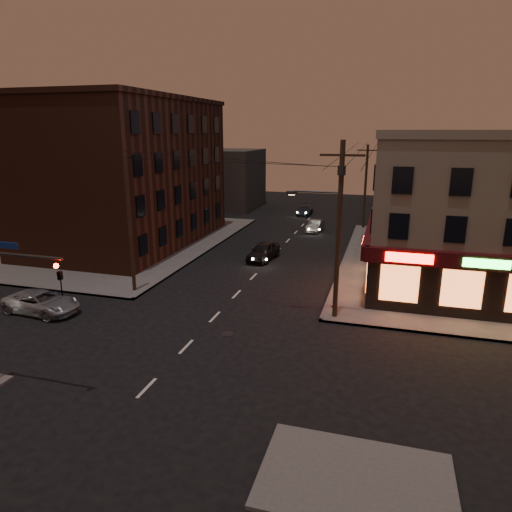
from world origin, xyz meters
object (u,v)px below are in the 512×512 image
at_px(sedan_near, 263,251).
at_px(sedan_mid, 315,226).
at_px(sedan_far, 305,210).
at_px(fire_hydrant, 335,307).
at_px(suv_cross, 42,302).

distance_m(sedan_near, sedan_mid, 12.55).
xyz_separation_m(sedan_mid, sedan_far, (-2.90, 9.70, -0.00)).
bearing_deg(sedan_near, fire_hydrant, -49.07).
relative_size(sedan_mid, sedan_far, 0.89).
height_order(sedan_mid, sedan_far, sedan_mid).
height_order(suv_cross, fire_hydrant, suv_cross).
distance_m(suv_cross, sedan_far, 38.09).
distance_m(suv_cross, sedan_near, 17.82).
bearing_deg(suv_cross, fire_hydrant, -71.35).
bearing_deg(sedan_far, sedan_mid, -74.76).
height_order(suv_cross, sedan_near, sedan_near).
height_order(sedan_mid, fire_hydrant, sedan_mid).
bearing_deg(sedan_near, sedan_mid, 85.52).
xyz_separation_m(suv_cross, sedan_far, (9.25, 36.95, -0.04)).
height_order(sedan_near, fire_hydrant, sedan_near).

